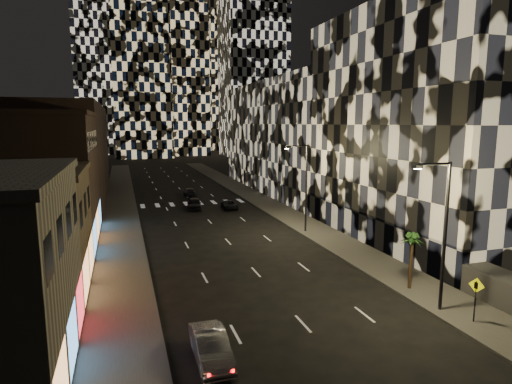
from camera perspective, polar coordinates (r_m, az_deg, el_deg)
sidewalk_left at (r=61.10m, az=-17.69°, el=-1.90°), size 4.00×120.00×0.15m
sidewalk_right at (r=64.13m, az=0.46°, el=-0.95°), size 4.00×120.00×0.15m
curb_left at (r=61.12m, az=-15.72°, el=-1.80°), size 0.20×120.00×0.15m
curb_right at (r=63.52m, az=-1.34°, el=-1.05°), size 0.20×120.00×0.15m
retail_tan at (r=32.79m, az=-30.39°, el=-5.06°), size 10.00×10.00×8.00m
retail_brown at (r=44.52m, az=-27.10°, el=1.26°), size 10.00×15.00×12.00m
retail_filler_left at (r=70.59m, az=-23.67°, el=4.87°), size 10.00×40.00×14.00m
midrise_right at (r=45.41m, az=23.20°, el=8.00°), size 16.00×25.00×22.00m
midrise_base at (r=42.01m, az=14.35°, el=-4.68°), size 0.60×25.00×3.00m
midrise_filler_right at (r=73.28m, az=6.28°, el=7.28°), size 16.00×40.00×18.00m
tower_right_mid at (r=156.56m, az=-0.47°, el=23.47°), size 20.00×20.00×100.00m
tower_center_low at (r=154.53m, az=-15.41°, el=22.39°), size 18.00×18.00×95.00m
streetlight_near at (r=27.49m, az=23.58°, el=-4.20°), size 2.55×0.25×9.00m
streetlight_far at (r=44.25m, az=6.43°, el=1.33°), size 2.55×0.25×9.00m
car_silver_parked at (r=21.94m, az=-6.03°, el=-19.85°), size 1.54×4.40×1.45m
car_dark_midlane at (r=57.44m, az=-8.22°, el=-1.55°), size 2.28×4.61×1.51m
car_dark_oncoming at (r=67.74m, az=-8.81°, el=-0.02°), size 2.25×4.67×1.31m
car_dark_rightlane at (r=57.04m, az=-3.52°, el=-1.75°), size 2.10×4.08×1.10m
ped_sign at (r=27.75m, az=27.26°, el=-11.80°), size 0.37×0.81×2.58m
palm_tree at (r=30.92m, az=20.08°, el=-6.38°), size 1.98×1.96×3.89m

